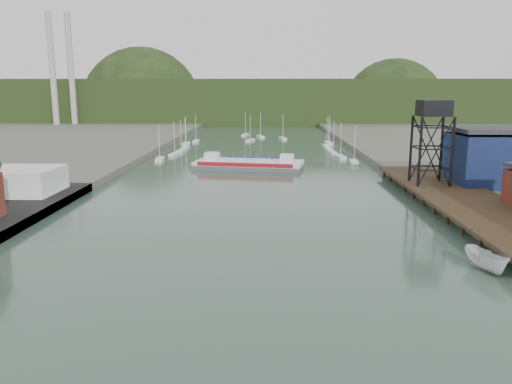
{
  "coord_description": "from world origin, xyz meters",
  "views": [
    {
      "loc": [
        3.25,
        -38.33,
        20.07
      ],
      "look_at": [
        1.62,
        39.87,
        4.0
      ],
      "focal_mm": 35.0,
      "sensor_mm": 36.0,
      "label": 1
    }
  ],
  "objects": [
    {
      "name": "ground",
      "position": [
        0.0,
        0.0,
        0.0
      ],
      "size": [
        600.0,
        600.0,
        0.0
      ],
      "primitive_type": "plane",
      "color": "#2E483F",
      "rests_on": "ground"
    },
    {
      "name": "east_pier",
      "position": [
        37.0,
        45.0,
        1.9
      ],
      "size": [
        14.0,
        70.0,
        2.45
      ],
      "color": "black",
      "rests_on": "ground"
    },
    {
      "name": "white_shed",
      "position": [
        -44.0,
        50.0,
        3.85
      ],
      "size": [
        18.0,
        12.0,
        4.5
      ],
      "primitive_type": "cube",
      "color": "silver",
      "rests_on": "west_quay"
    },
    {
      "name": "lift_tower",
      "position": [
        35.0,
        58.0,
        15.65
      ],
      "size": [
        6.5,
        6.5,
        16.0
      ],
      "color": "black",
      "rests_on": "east_pier"
    },
    {
      "name": "blue_shed",
      "position": [
        50.0,
        60.0,
        7.06
      ],
      "size": [
        20.5,
        14.5,
        11.3
      ],
      "color": "#0D153A",
      "rests_on": "east_land"
    },
    {
      "name": "marina_sailboats",
      "position": [
        0.08,
        138.46,
        0.35
      ],
      "size": [
        57.71,
        92.65,
        0.9
      ],
      "color": "silver",
      "rests_on": "ground"
    },
    {
      "name": "smokestacks",
      "position": [
        -106.0,
        232.5,
        30.0
      ],
      "size": [
        11.2,
        8.2,
        60.0
      ],
      "color": "#A9A9A4",
      "rests_on": "ground"
    },
    {
      "name": "distant_hills",
      "position": [
        -3.98,
        301.35,
        10.38
      ],
      "size": [
        500.0,
        120.0,
        80.0
      ],
      "color": "black",
      "rests_on": "ground"
    },
    {
      "name": "chain_ferry",
      "position": [
        -1.24,
        89.71,
        1.14
      ],
      "size": [
        29.08,
        15.57,
        3.98
      ],
      "rotation": [
        0.0,
        0.0,
        -0.17
      ],
      "color": "#515053",
      "rests_on": "ground"
    },
    {
      "name": "motorboat",
      "position": [
        28.02,
        15.43,
        1.26
      ],
      "size": [
        4.1,
        6.95,
        2.52
      ],
      "primitive_type": "imported",
      "rotation": [
        0.0,
        0.0,
        0.27
      ],
      "color": "silver",
      "rests_on": "ground"
    }
  ]
}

